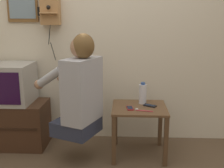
% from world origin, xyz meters
% --- Properties ---
extents(wall_back, '(6.80, 0.05, 2.55)m').
position_xyz_m(wall_back, '(0.00, 1.11, 1.27)').
color(wall_back, beige).
rests_on(wall_back, ground_plane).
extents(side_table, '(0.53, 0.49, 0.51)m').
position_xyz_m(side_table, '(0.45, 0.66, 0.41)').
color(side_table, brown).
rests_on(side_table, ground_plane).
extents(person, '(0.62, 0.56, 0.95)m').
position_xyz_m(person, '(-0.11, 0.50, 0.72)').
color(person, '#2D3347').
rests_on(person, ground_plane).
extents(tv_stand, '(0.70, 0.42, 0.49)m').
position_xyz_m(tv_stand, '(-0.89, 0.82, 0.24)').
color(tv_stand, '#422819').
rests_on(tv_stand, ground_plane).
extents(television, '(0.46, 0.46, 0.41)m').
position_xyz_m(television, '(-0.90, 0.82, 0.69)').
color(television, '#ADA89E').
rests_on(television, tv_stand).
extents(wall_phone_antique, '(0.24, 0.19, 0.72)m').
position_xyz_m(wall_phone_antique, '(-0.49, 1.03, 1.44)').
color(wall_phone_antique, '#AD7A47').
extents(cell_phone_held, '(0.08, 0.13, 0.01)m').
position_xyz_m(cell_phone_held, '(0.35, 0.60, 0.51)').
color(cell_phone_held, maroon).
rests_on(cell_phone_held, side_table).
extents(cell_phone_spare, '(0.14, 0.12, 0.01)m').
position_xyz_m(cell_phone_spare, '(0.55, 0.69, 0.51)').
color(cell_phone_spare, black).
rests_on(cell_phone_spare, side_table).
extents(water_bottle, '(0.08, 0.08, 0.22)m').
position_xyz_m(water_bottle, '(0.49, 0.77, 0.61)').
color(water_bottle, silver).
rests_on(water_bottle, side_table).
extents(toothbrush, '(0.17, 0.05, 0.02)m').
position_xyz_m(toothbrush, '(0.47, 0.53, 0.52)').
color(toothbrush, '#D83F4C').
rests_on(toothbrush, side_table).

